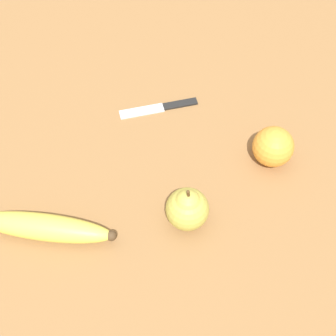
{
  "coord_description": "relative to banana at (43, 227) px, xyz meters",
  "views": [
    {
      "loc": [
        0.47,
        -0.19,
        0.67
      ],
      "look_at": [
        0.09,
        0.06,
        0.03
      ],
      "focal_mm": 50.0,
      "sensor_mm": 36.0,
      "label": 1
    }
  ],
  "objects": [
    {
      "name": "orange",
      "position": [
        0.08,
        0.39,
        0.01
      ],
      "size": [
        0.07,
        0.07,
        0.07
      ],
      "color": "orange",
      "rests_on": "ground_plane"
    },
    {
      "name": "pear",
      "position": [
        0.1,
        0.2,
        0.02
      ],
      "size": [
        0.07,
        0.07,
        0.09
      ],
      "color": "#B7AD47",
      "rests_on": "ground_plane"
    },
    {
      "name": "banana",
      "position": [
        0.0,
        0.0,
        0.0
      ],
      "size": [
        0.18,
        0.19,
        0.04
      ],
      "rotation": [
        0.0,
        0.0,
        3.99
      ],
      "color": "#DBCC4C",
      "rests_on": "ground_plane"
    },
    {
      "name": "paring_knife",
      "position": [
        -0.12,
        0.3,
        -0.02
      ],
      "size": [
        0.07,
        0.15,
        0.01
      ],
      "rotation": [
        0.0,
        0.0,
        2.8
      ],
      "color": "silver",
      "rests_on": "ground_plane"
    },
    {
      "name": "ground_plane",
      "position": [
        -0.07,
        0.16,
        -0.02
      ],
      "size": [
        3.0,
        3.0,
        0.0
      ],
      "primitive_type": "plane",
      "color": "olive"
    }
  ]
}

